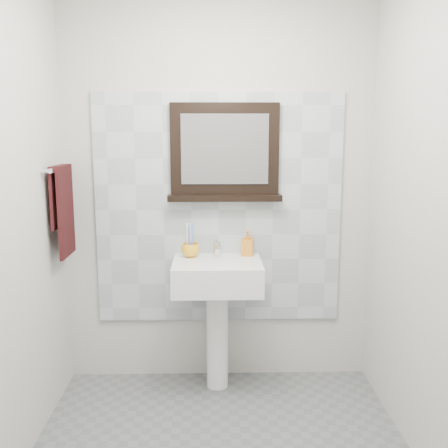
# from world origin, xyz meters

# --- Properties ---
(back_wall) EXTENTS (2.00, 0.01, 2.50)m
(back_wall) POSITION_xyz_m (0.00, 1.10, 1.25)
(back_wall) COLOR beige
(back_wall) RESTS_ON ground
(front_wall) EXTENTS (2.00, 0.01, 2.50)m
(front_wall) POSITION_xyz_m (0.00, -1.10, 1.25)
(front_wall) COLOR beige
(front_wall) RESTS_ON ground
(right_wall) EXTENTS (0.01, 2.20, 2.50)m
(right_wall) POSITION_xyz_m (1.00, 0.00, 1.25)
(right_wall) COLOR beige
(right_wall) RESTS_ON ground
(splashback) EXTENTS (1.60, 0.02, 1.50)m
(splashback) POSITION_xyz_m (0.00, 1.09, 1.15)
(splashback) COLOR #B2BCC1
(splashback) RESTS_ON back_wall
(pedestal_sink) EXTENTS (0.55, 0.44, 0.96)m
(pedestal_sink) POSITION_xyz_m (-0.01, 0.87, 0.68)
(pedestal_sink) COLOR white
(pedestal_sink) RESTS_ON ground
(toothbrush_cup) EXTENTS (0.14, 0.14, 0.09)m
(toothbrush_cup) POSITION_xyz_m (-0.18, 0.98, 0.90)
(toothbrush_cup) COLOR yellow
(toothbrush_cup) RESTS_ON pedestal_sink
(toothbrushes) EXTENTS (0.05, 0.04, 0.21)m
(toothbrushes) POSITION_xyz_m (-0.19, 0.98, 0.98)
(toothbrushes) COLOR white
(toothbrushes) RESTS_ON toothbrush_cup
(soap_dispenser) EXTENTS (0.09, 0.09, 0.16)m
(soap_dispenser) POSITION_xyz_m (0.19, 1.01, 0.94)
(soap_dispenser) COLOR #D75B19
(soap_dispenser) RESTS_ON pedestal_sink
(framed_mirror) EXTENTS (0.73, 0.11, 0.62)m
(framed_mirror) POSITION_xyz_m (0.04, 1.06, 1.51)
(framed_mirror) COLOR black
(framed_mirror) RESTS_ON back_wall
(towel_bar) EXTENTS (0.07, 0.40, 0.03)m
(towel_bar) POSITION_xyz_m (-0.95, 0.85, 1.44)
(towel_bar) COLOR silver
(towel_bar) RESTS_ON left_wall
(hand_towel) EXTENTS (0.06, 0.30, 0.55)m
(hand_towel) POSITION_xyz_m (-0.94, 0.85, 1.23)
(hand_towel) COLOR black
(hand_towel) RESTS_ON towel_bar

